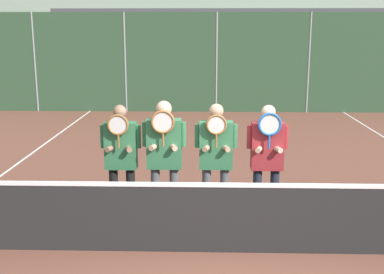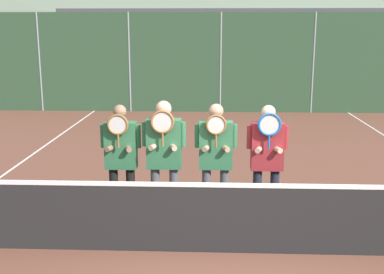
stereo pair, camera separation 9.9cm
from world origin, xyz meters
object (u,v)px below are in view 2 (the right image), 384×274
Objects in this scene: player_rightmost at (267,156)px; player_center_left at (164,152)px; car_left_of_center at (238,76)px; car_far_left at (114,75)px; car_center at (364,78)px; player_leftmost at (121,155)px; player_center_right at (216,155)px.

player_center_left is at bearing -176.70° from player_rightmost.
car_left_of_center is (0.23, 13.03, -0.14)m from player_rightmost.
car_center is at bearing -1.96° from car_far_left.
player_rightmost is 13.98m from car_far_left.
player_leftmost is at bearing -179.82° from player_rightmost.
player_center_right is (1.38, 0.01, 0.02)m from player_leftmost.
player_center_left reaches higher than car_far_left.
car_left_of_center reaches higher than car_center.
car_left_of_center reaches higher than player_leftmost.
player_leftmost is 14.72m from car_center.
car_center is (10.12, -0.35, -0.05)m from car_far_left.
player_center_right is 0.74m from player_rightmost.
car_far_left is at bearing 178.04° from car_center.
player_rightmost is at bearing -112.32° from car_center.
player_leftmost is 0.42× the size of car_left_of_center.
player_center_left is at bearing -97.43° from car_left_of_center.
car_far_left is 5.12m from car_left_of_center.
player_center_right is at bearing -115.11° from car_center.
player_rightmost is at bearing 0.18° from player_leftmost.
car_left_of_center reaches higher than player_rightmost.
player_center_right is 0.43× the size of car_left_of_center.
car_left_of_center is at bearing 88.98° from player_rightmost.
player_center_right is 13.06m from car_left_of_center.
player_rightmost reaches higher than car_center.
player_leftmost reaches higher than car_center.
car_far_left is (-4.15, 13.09, -0.14)m from player_center_right.
player_center_right reaches higher than player_leftmost.
player_center_left is at bearing -173.01° from player_center_right.
car_center is at bearing 64.89° from player_center_right.
player_center_left reaches higher than car_left_of_center.
player_rightmost is at bearing 3.30° from player_center_left.
car_far_left is 1.01× the size of car_left_of_center.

